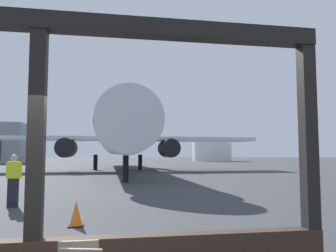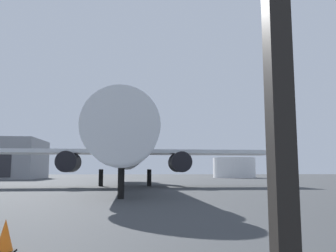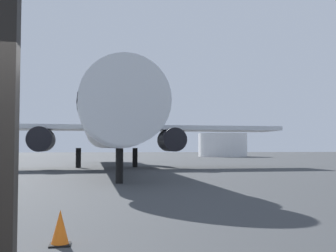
% 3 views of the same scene
% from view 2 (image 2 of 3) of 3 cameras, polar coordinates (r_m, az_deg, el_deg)
% --- Properties ---
extents(ground_plane, '(220.00, 220.00, 0.00)m').
position_cam_2_polar(ground_plane, '(43.06, -9.49, -9.18)').
color(ground_plane, '#383A3D').
extents(airplane, '(29.23, 37.14, 10.60)m').
position_cam_2_polar(airplane, '(34.36, -6.90, -3.70)').
color(airplane, silver).
rests_on(airplane, ground).
extents(traffic_cone, '(0.36, 0.36, 0.62)m').
position_cam_2_polar(traffic_cone, '(7.57, -24.86, -15.91)').
color(traffic_cone, orange).
rests_on(traffic_cone, ground).
extents(fuel_storage_tank, '(9.29, 9.29, 4.41)m').
position_cam_2_polar(fuel_storage_tank, '(80.27, 10.63, -6.65)').
color(fuel_storage_tank, white).
rests_on(fuel_storage_tank, ground).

